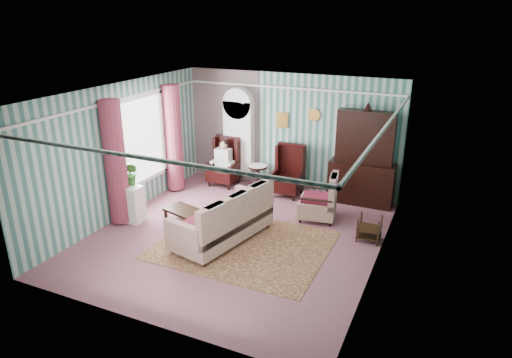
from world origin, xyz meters
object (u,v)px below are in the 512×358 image
at_px(plant_stand, 130,204).
at_px(round_side_table, 258,177).
at_px(bookcase, 239,141).
at_px(dresser_hutch, 364,155).
at_px(floral_armchair, 318,199).
at_px(seated_woman, 224,163).
at_px(nest_table, 369,228).
at_px(coffee_table, 185,220).
at_px(wingback_left, 224,162).
at_px(wingback_right, 287,171).
at_px(sofa, 222,214).

bearing_deg(plant_stand, round_side_table, 59.62).
height_order(bookcase, round_side_table, bookcase).
height_order(dresser_hutch, floral_armchair, dresser_hutch).
bearing_deg(seated_woman, floral_armchair, -19.15).
height_order(nest_table, floral_armchair, floral_armchair).
height_order(seated_woman, coffee_table, seated_woman).
relative_size(bookcase, plant_stand, 2.80).
bearing_deg(bookcase, plant_stand, -108.49).
bearing_deg(wingback_left, bookcase, 57.34).
distance_m(dresser_hutch, wingback_right, 1.86).
bearing_deg(wingback_left, sofa, -62.56).
xyz_separation_m(dresser_hutch, nest_table, (0.57, -1.82, -0.91)).
height_order(bookcase, sofa, bookcase).
xyz_separation_m(bookcase, round_side_table, (0.65, -0.24, -0.82)).
bearing_deg(dresser_hutch, coffee_table, -135.87).
distance_m(seated_woman, round_side_table, 0.96).
bearing_deg(sofa, plant_stand, 103.62).
distance_m(seated_woman, sofa, 3.05).
xyz_separation_m(bookcase, sofa, (1.16, -3.10, -0.57)).
height_order(wingback_left, wingback_right, same).
xyz_separation_m(bookcase, seated_woman, (-0.25, -0.39, -0.53)).
relative_size(plant_stand, sofa, 0.36).
bearing_deg(seated_woman, dresser_hutch, 4.41).
relative_size(wingback_right, plant_stand, 1.56).
bearing_deg(floral_armchair, dresser_hutch, -37.20).
relative_size(dresser_hutch, wingback_right, 1.89).
distance_m(nest_table, coffee_table, 3.73).
distance_m(nest_table, sofa, 2.92).
bearing_deg(plant_stand, dresser_hutch, 35.08).
relative_size(bookcase, wingback_right, 1.79).
height_order(bookcase, coffee_table, bookcase).
relative_size(wingback_right, coffee_table, 1.46).
relative_size(dresser_hutch, sofa, 1.08).
height_order(dresser_hutch, sofa, dresser_hutch).
bearing_deg(sofa, round_side_table, 22.61).
height_order(bookcase, seated_woman, bookcase).
bearing_deg(sofa, seated_woman, 40.00).
bearing_deg(floral_armchair, wingback_right, 38.57).
bearing_deg(nest_table, bookcase, 153.08).
bearing_deg(bookcase, wingback_left, -122.66).
bearing_deg(bookcase, nest_table, -26.92).
xyz_separation_m(wingback_left, coffee_table, (0.50, -2.64, -0.40)).
bearing_deg(round_side_table, coffee_table, -98.12).
xyz_separation_m(dresser_hutch, sofa, (-2.09, -2.98, -0.63)).
relative_size(wingback_left, nest_table, 2.31).
height_order(wingback_left, nest_table, wingback_left).
xyz_separation_m(nest_table, plant_stand, (-4.87, -1.20, 0.13)).
distance_m(wingback_right, seated_woman, 1.75).
relative_size(sofa, floral_armchair, 2.36).
xyz_separation_m(round_side_table, sofa, (0.51, -2.86, 0.25)).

